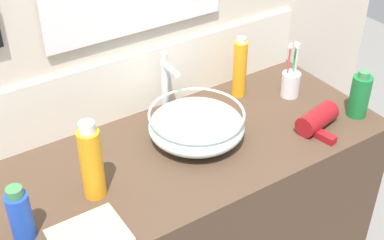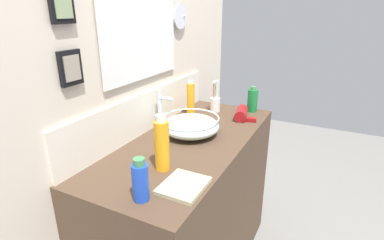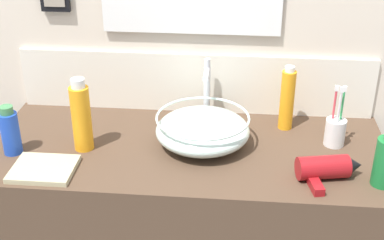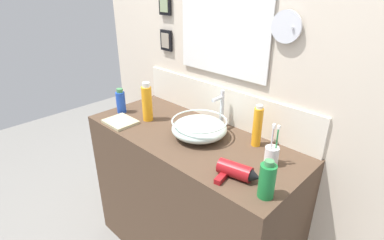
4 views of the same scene
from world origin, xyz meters
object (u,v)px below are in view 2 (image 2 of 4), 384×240
(glass_bowl_sink, at_px, (191,125))
(toothbrush_cup, at_px, (215,104))
(hair_drier, at_px, (242,113))
(shampoo_bottle, at_px, (252,100))
(spray_bottle, at_px, (140,181))
(faucet, at_px, (161,108))
(soap_dispenser, at_px, (191,99))
(lotion_bottle, at_px, (162,144))
(hand_towel, at_px, (184,186))

(glass_bowl_sink, bearing_deg, toothbrush_cup, 5.02)
(hair_drier, bearing_deg, shampoo_bottle, -6.84)
(hair_drier, distance_m, spray_bottle, 0.98)
(glass_bowl_sink, height_order, faucet, faucet)
(soap_dispenser, bearing_deg, toothbrush_cup, -34.29)
(glass_bowl_sink, distance_m, lotion_bottle, 0.39)
(faucet, relative_size, shampoo_bottle, 1.33)
(spray_bottle, bearing_deg, toothbrush_cup, 8.01)
(glass_bowl_sink, relative_size, faucet, 1.36)
(toothbrush_cup, relative_size, lotion_bottle, 0.87)
(lotion_bottle, xyz_separation_m, spray_bottle, (-0.22, -0.05, -0.04))
(glass_bowl_sink, bearing_deg, spray_bottle, -169.87)
(glass_bowl_sink, height_order, soap_dispenser, soap_dispenser)
(glass_bowl_sink, relative_size, spray_bottle, 1.87)
(spray_bottle, bearing_deg, shampoo_bottle, -3.80)
(shampoo_bottle, bearing_deg, soap_dispenser, 128.66)
(faucet, xyz_separation_m, shampoo_bottle, (0.53, -0.36, -0.05))
(glass_bowl_sink, height_order, hair_drier, glass_bowl_sink)
(glass_bowl_sink, height_order, toothbrush_cup, toothbrush_cup)
(spray_bottle, bearing_deg, hand_towel, -36.58)
(soap_dispenser, distance_m, spray_bottle, 0.91)
(soap_dispenser, distance_m, lotion_bottle, 0.68)
(lotion_bottle, bearing_deg, hair_drier, -7.78)
(shampoo_bottle, height_order, spray_bottle, shampoo_bottle)
(shampoo_bottle, xyz_separation_m, hand_towel, (-1.00, -0.02, -0.07))
(glass_bowl_sink, bearing_deg, faucet, 90.00)
(hair_drier, height_order, hand_towel, hair_drier)
(glass_bowl_sink, distance_m, toothbrush_cup, 0.43)
(toothbrush_cup, xyz_separation_m, spray_bottle, (-1.02, -0.14, 0.03))
(toothbrush_cup, height_order, hand_towel, toothbrush_cup)
(hand_towel, bearing_deg, faucet, 39.98)
(shampoo_bottle, bearing_deg, lotion_bottle, 172.38)
(glass_bowl_sink, xyz_separation_m, soap_dispenser, (0.28, 0.14, 0.05))
(toothbrush_cup, bearing_deg, shampoo_bottle, -64.12)
(faucet, xyz_separation_m, hand_towel, (-0.46, -0.39, -0.12))
(spray_bottle, bearing_deg, lotion_bottle, 12.15)
(hair_drier, relative_size, spray_bottle, 1.24)
(glass_bowl_sink, distance_m, hair_drier, 0.41)
(shampoo_bottle, xyz_separation_m, spray_bottle, (-1.13, 0.08, -0.00))
(glass_bowl_sink, relative_size, lotion_bottle, 1.26)
(toothbrush_cup, xyz_separation_m, shampoo_bottle, (0.11, -0.22, 0.03))
(glass_bowl_sink, xyz_separation_m, faucet, (-0.00, 0.18, 0.07))
(spray_bottle, height_order, hand_towel, spray_bottle)
(faucet, bearing_deg, toothbrush_cup, -18.82)
(lotion_bottle, xyz_separation_m, hand_towel, (-0.08, -0.15, -0.11))
(hair_drier, xyz_separation_m, spray_bottle, (-0.98, 0.06, 0.04))
(spray_bottle, xyz_separation_m, hand_towel, (0.13, -0.10, -0.07))
(toothbrush_cup, xyz_separation_m, soap_dispenser, (-0.15, 0.10, 0.06))
(faucet, bearing_deg, hand_towel, -140.02)
(hand_towel, bearing_deg, lotion_bottle, 59.77)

